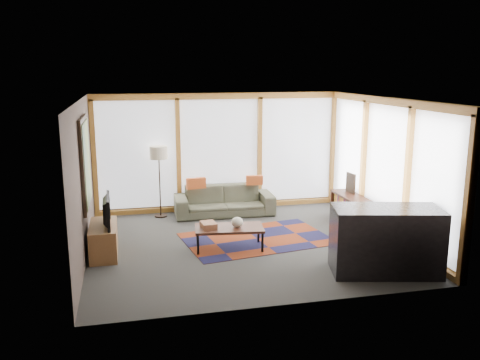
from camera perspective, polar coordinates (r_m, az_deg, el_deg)
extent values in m
plane|color=#2E2E2B|center=(9.29, 0.55, -7.16)|extent=(5.50, 5.50, 0.00)
cube|color=#473833|center=(8.74, -17.26, -0.12)|extent=(0.04, 5.00, 2.60)
cube|color=#473833|center=(6.60, 5.60, -3.56)|extent=(5.50, 0.04, 2.60)
cube|color=silver|center=(8.77, 0.59, 9.06)|extent=(5.50, 5.00, 0.04)
cube|color=white|center=(11.32, -2.33, 3.18)|extent=(5.30, 0.02, 2.35)
cube|color=white|center=(9.92, 16.05, 1.39)|extent=(0.02, 4.80, 2.35)
cube|color=black|center=(8.98, -17.01, 1.85)|extent=(0.05, 1.35, 1.55)
cube|color=gold|center=(8.98, -16.81, 1.86)|extent=(0.02, 1.20, 1.40)
cube|color=maroon|center=(9.54, 1.90, -6.60)|extent=(2.87, 2.09, 0.01)
imported|color=#3D3E2E|center=(11.02, -1.79, -2.32)|extent=(2.15, 0.88, 0.62)
cube|color=#AF4A1E|center=(10.79, -4.95, -0.36)|extent=(0.43, 0.18, 0.23)
cube|color=#AF4A1E|center=(11.11, 1.63, -0.02)|extent=(0.38, 0.16, 0.20)
cube|color=brown|center=(8.88, -3.56, -5.08)|extent=(0.28, 0.33, 0.10)
ellipsoid|color=beige|center=(8.89, -0.31, -4.76)|extent=(0.25, 0.25, 0.18)
ellipsoid|color=black|center=(9.64, 15.42, -2.99)|extent=(0.23, 0.23, 0.10)
ellipsoid|color=black|center=(9.93, 14.47, -2.55)|extent=(0.17, 0.17, 0.08)
cube|color=black|center=(10.80, 12.32, -0.33)|extent=(0.08, 0.32, 0.42)
cube|color=brown|center=(8.98, -15.05, -6.50)|extent=(0.44, 1.06, 0.53)
imported|color=black|center=(8.80, -15.13, -3.36)|extent=(0.13, 0.88, 0.51)
cube|color=black|center=(8.19, 16.06, -6.55)|extent=(1.77, 1.12, 1.04)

